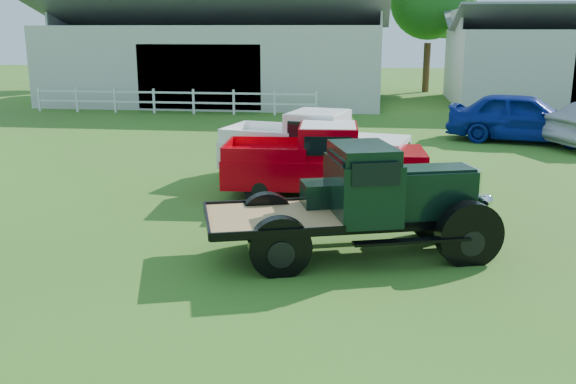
% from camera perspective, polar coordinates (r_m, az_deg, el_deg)
% --- Properties ---
extents(ground, '(120.00, 120.00, 0.00)m').
position_cam_1_polar(ground, '(11.28, -1.84, -6.64)').
color(ground, '#3C561E').
extents(shed_left, '(18.80, 10.20, 5.60)m').
position_cam_1_polar(shed_left, '(37.45, -5.95, 12.34)').
color(shed_left, silver).
rests_on(shed_left, ground).
extents(fence_rail, '(14.20, 0.16, 1.20)m').
position_cam_1_polar(fence_rail, '(32.10, -10.13, 7.95)').
color(fence_rail, white).
rests_on(fence_rail, ground).
extents(tree_a, '(6.30, 6.30, 10.50)m').
position_cam_1_polar(tree_a, '(47.69, -17.37, 15.14)').
color(tree_a, '#114E11').
rests_on(tree_a, ground).
extents(tree_b, '(6.90, 6.90, 11.50)m').
position_cam_1_polar(tree_b, '(44.79, 0.35, 16.50)').
color(tree_b, '#114E11').
rests_on(tree_b, ground).
extents(tree_c, '(5.40, 5.40, 9.00)m').
position_cam_1_polar(tree_c, '(43.51, 12.40, 14.60)').
color(tree_c, '#114E11').
rests_on(tree_c, ground).
extents(vintage_flatbed, '(5.51, 3.48, 2.03)m').
position_cam_1_polar(vintage_flatbed, '(11.64, 6.11, -0.78)').
color(vintage_flatbed, black).
rests_on(vintage_flatbed, ground).
extents(red_pickup, '(5.13, 2.24, 1.83)m').
position_cam_1_polar(red_pickup, '(15.63, 3.21, 2.78)').
color(red_pickup, '#C1000C').
rests_on(red_pickup, ground).
extents(white_pickup, '(5.40, 3.01, 1.87)m').
position_cam_1_polar(white_pickup, '(17.29, 2.35, 3.98)').
color(white_pickup, white).
rests_on(white_pickup, ground).
extents(misc_car_blue, '(5.66, 3.35, 1.81)m').
position_cam_1_polar(misc_car_blue, '(25.04, 20.12, 6.26)').
color(misc_car_blue, navy).
rests_on(misc_car_blue, ground).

